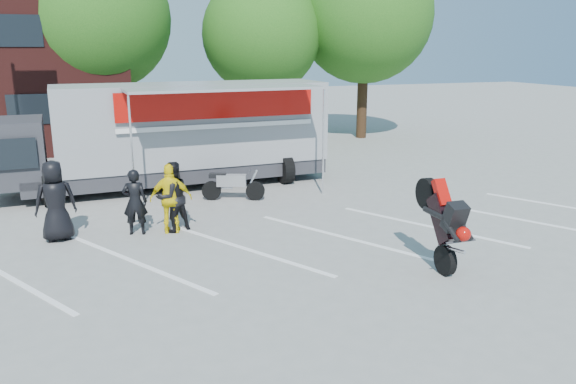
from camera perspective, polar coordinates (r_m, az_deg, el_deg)
ground at (r=11.75m, az=-3.99°, el=-7.48°), size 100.00×100.00×0.00m
parking_bay_lines at (r=12.65m, az=-5.25°, el=-5.84°), size 18.09×13.33×0.01m
tree_left at (r=26.54m, az=-18.63°, el=16.32°), size 6.12×6.12×8.64m
tree_mid at (r=26.70m, az=-2.70°, el=15.68°), size 5.44×5.44×7.68m
tree_right at (r=28.18m, az=7.82°, el=17.40°), size 6.46×6.46×9.12m
transporter_truck at (r=18.67m, az=-10.79°, el=0.64°), size 10.53×5.41×3.28m
parked_motorcycle at (r=16.70m, az=-5.55°, el=-0.81°), size 2.00×1.28×0.99m
stunt_bike_rider at (r=12.22m, az=13.90°, el=-7.00°), size 0.87×1.75×2.02m
spectator_leather_a at (r=14.01m, az=-22.55°, el=-0.85°), size 1.01×0.73×1.90m
spectator_leather_b at (r=13.90m, az=-15.29°, el=-0.98°), size 0.66×0.51×1.60m
spectator_leather_c at (r=13.90m, az=-11.65°, el=-0.49°), size 1.02×0.91×1.73m
spectator_hivis at (r=13.79m, az=-11.80°, el=-0.66°), size 1.06×0.59×1.71m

